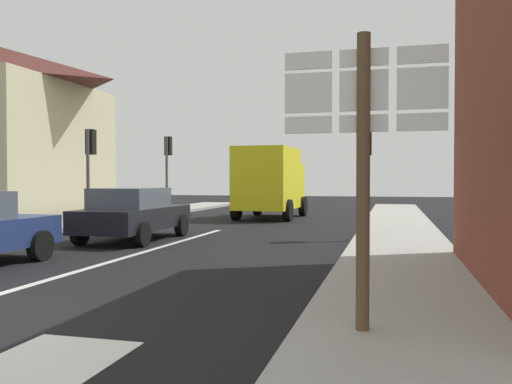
% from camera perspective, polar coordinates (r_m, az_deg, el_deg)
% --- Properties ---
extents(ground_plane, '(80.00, 80.00, 0.00)m').
position_cam_1_polar(ground_plane, '(16.03, -6.25, -4.76)').
color(ground_plane, black).
extents(sidewalk_right, '(2.43, 44.00, 0.14)m').
position_cam_1_polar(sidewalk_right, '(13.02, 15.23, -5.90)').
color(sidewalk_right, '#9E9B96').
rests_on(sidewalk_right, ground).
extents(lane_centre_stripe, '(0.16, 12.00, 0.01)m').
position_cam_1_polar(lane_centre_stripe, '(12.39, -12.82, -6.55)').
color(lane_centre_stripe, silver).
rests_on(lane_centre_stripe, ground).
extents(lane_turn_arrow, '(1.20, 2.20, 0.01)m').
position_cam_1_polar(lane_turn_arrow, '(5.26, -23.65, -17.53)').
color(lane_turn_arrow, silver).
rests_on(lane_turn_arrow, ground).
extents(sedan_far, '(2.02, 4.23, 1.47)m').
position_cam_1_polar(sedan_far, '(15.24, -13.00, -2.23)').
color(sedan_far, black).
rests_on(sedan_far, ground).
extents(delivery_truck, '(2.55, 5.04, 3.05)m').
position_cam_1_polar(delivery_truck, '(23.28, 1.55, 1.21)').
color(delivery_truck, yellow).
rests_on(delivery_truck, ground).
extents(route_sign_post, '(1.66, 0.14, 3.20)m').
position_cam_1_polar(route_sign_post, '(5.62, 11.42, 4.43)').
color(route_sign_post, brown).
rests_on(route_sign_post, ground).
extents(traffic_light_far_left, '(0.30, 0.49, 3.78)m').
position_cam_1_polar(traffic_light_far_left, '(26.12, -9.42, 3.73)').
color(traffic_light_far_left, '#47474C').
rests_on(traffic_light_far_left, ground).
extents(traffic_light_near_right, '(0.30, 0.49, 3.28)m').
position_cam_1_polar(traffic_light_near_right, '(15.21, 11.69, 4.07)').
color(traffic_light_near_right, '#47474C').
rests_on(traffic_light_near_right, ground).
extents(traffic_light_near_left, '(0.30, 0.49, 3.50)m').
position_cam_1_polar(traffic_light_near_left, '(20.05, -17.34, 3.83)').
color(traffic_light_near_left, '#47474C').
rests_on(traffic_light_near_left, ground).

